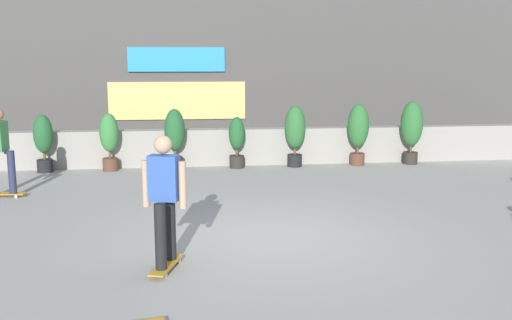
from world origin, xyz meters
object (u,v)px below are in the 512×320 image
at_px(potted_plant_3, 237,140).
at_px(potted_plant_5, 358,130).
at_px(skater_far_right, 164,197).
at_px(skater_foreground, 0,149).
at_px(potted_plant_0, 43,140).
at_px(potted_plant_6, 412,127).
at_px(potted_plant_2, 175,135).
at_px(potted_plant_1, 109,138).
at_px(potted_plant_4, 295,131).

relative_size(potted_plant_3, potted_plant_5, 0.81).
distance_m(skater_far_right, skater_foreground, 5.34).
distance_m(potted_plant_0, potted_plant_5, 7.52).
distance_m(potted_plant_6, skater_foreground, 9.41).
distance_m(potted_plant_2, skater_foreground, 4.05).
bearing_deg(potted_plant_1, skater_far_right, -77.22).
relative_size(potted_plant_5, potted_plant_6, 0.97).
bearing_deg(potted_plant_3, skater_foreground, -152.41).
bearing_deg(potted_plant_4, potted_plant_3, 180.00).
height_order(potted_plant_0, potted_plant_6, potted_plant_6).
xyz_separation_m(potted_plant_5, skater_far_right, (-4.50, -6.71, 0.05)).
relative_size(potted_plant_2, skater_far_right, 0.85).
relative_size(potted_plant_0, potted_plant_3, 1.09).
xyz_separation_m(potted_plant_2, potted_plant_6, (5.87, 0.00, 0.09)).
bearing_deg(potted_plant_4, potted_plant_0, 180.00).
xyz_separation_m(potted_plant_1, potted_plant_5, (6.02, -0.00, 0.12)).
bearing_deg(skater_far_right, potted_plant_0, 114.20).
bearing_deg(potted_plant_4, potted_plant_6, 0.00).
bearing_deg(potted_plant_3, potted_plant_2, 180.00).
relative_size(potted_plant_3, potted_plant_6, 0.79).
xyz_separation_m(potted_plant_4, skater_foreground, (-6.12, -2.45, 0.07)).
bearing_deg(skater_foreground, potted_plant_4, 21.83).
relative_size(potted_plant_2, skater_foreground, 0.85).
xyz_separation_m(potted_plant_0, skater_far_right, (3.02, -6.71, 0.18)).
distance_m(potted_plant_2, potted_plant_4, 2.91).
height_order(potted_plant_2, potted_plant_4, potted_plant_4).
distance_m(potted_plant_0, potted_plant_2, 3.02).
relative_size(potted_plant_2, potted_plant_6, 0.92).
height_order(potted_plant_2, potted_plant_3, potted_plant_2).
bearing_deg(potted_plant_4, skater_foreground, -158.17).
bearing_deg(skater_foreground, skater_far_right, -52.98).
distance_m(potted_plant_4, skater_far_right, 7.32).
xyz_separation_m(potted_plant_3, potted_plant_5, (3.02, -0.00, 0.22)).
height_order(potted_plant_2, potted_plant_5, potted_plant_5).
bearing_deg(potted_plant_1, potted_plant_6, 0.00).
bearing_deg(skater_far_right, potted_plant_1, 102.78).
relative_size(potted_plant_1, potted_plant_5, 0.89).
height_order(potted_plant_1, potted_plant_6, potted_plant_6).
relative_size(potted_plant_6, skater_foreground, 0.93).
height_order(potted_plant_0, skater_foreground, skater_foreground).
distance_m(potted_plant_5, skater_far_right, 8.08).
distance_m(potted_plant_0, skater_far_right, 7.36).
relative_size(potted_plant_0, potted_plant_6, 0.86).
bearing_deg(skater_foreground, potted_plant_2, 37.34).
height_order(potted_plant_1, skater_foreground, skater_foreground).
distance_m(potted_plant_0, potted_plant_4, 5.93).
height_order(potted_plant_5, skater_far_right, skater_far_right).
bearing_deg(potted_plant_2, potted_plant_0, 180.00).
height_order(potted_plant_5, potted_plant_6, potted_plant_6).
bearing_deg(skater_far_right, potted_plant_4, 66.55).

